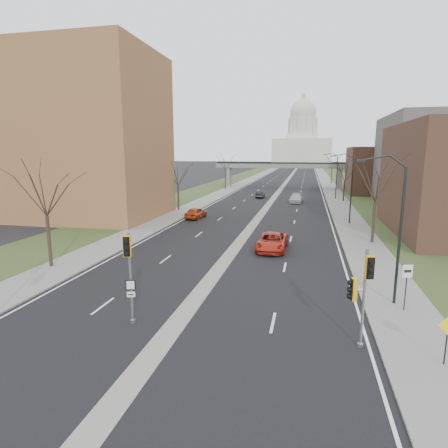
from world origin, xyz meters
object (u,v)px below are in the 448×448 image
(car_left_near, at_px, (196,213))
(car_left_far, at_px, (261,194))
(speed_limit_sign, at_px, (407,279))
(signal_pole_right, at_px, (362,285))
(car_right_mid, at_px, (296,198))
(signal_pole_median, at_px, (129,263))
(car_right_near, at_px, (272,242))
(warning_sign, at_px, (447,333))

(car_left_near, distance_m, car_left_far, 26.10)
(speed_limit_sign, distance_m, car_left_far, 54.30)
(signal_pole_right, height_order, car_right_mid, signal_pole_right)
(car_left_near, bearing_deg, car_left_far, -96.77)
(car_left_far, bearing_deg, car_left_near, 77.49)
(car_left_near, bearing_deg, signal_pole_median, 106.65)
(car_left_near, bearing_deg, car_right_near, 134.64)
(signal_pole_median, height_order, car_right_near, signal_pole_median)
(car_right_near, bearing_deg, car_right_mid, 89.78)
(car_right_mid, bearing_deg, signal_pole_median, -94.80)
(speed_limit_sign, height_order, car_right_near, speed_limit_sign)
(car_right_mid, bearing_deg, car_left_far, 143.29)
(signal_pole_median, xyz_separation_m, warning_sign, (14.66, -0.66, -1.87))
(signal_pole_median, xyz_separation_m, car_left_near, (-6.08, 31.72, -2.64))
(signal_pole_median, bearing_deg, speed_limit_sign, 4.14)
(warning_sign, bearing_deg, car_right_near, 106.65)
(car_left_near, relative_size, car_left_far, 1.10)
(warning_sign, bearing_deg, car_left_far, 94.47)
(signal_pole_right, xyz_separation_m, car_right_mid, (-4.53, 51.24, -2.33))
(speed_limit_sign, bearing_deg, signal_pole_right, -138.34)
(signal_pole_median, relative_size, car_right_mid, 0.92)
(warning_sign, relative_size, car_right_mid, 0.41)
(car_right_mid, bearing_deg, car_right_near, -89.04)
(signal_pole_median, bearing_deg, signal_pole_right, -14.48)
(car_right_mid, bearing_deg, speed_limit_sign, -78.00)
(signal_pole_median, relative_size, car_right_near, 0.87)
(car_right_mid, bearing_deg, warning_sign, -78.65)
(speed_limit_sign, height_order, car_right_mid, speed_limit_sign)
(warning_sign, bearing_deg, car_left_near, 112.52)
(signal_pole_right, bearing_deg, speed_limit_sign, 47.58)
(speed_limit_sign, height_order, warning_sign, speed_limit_sign)
(car_left_near, bearing_deg, warning_sign, 128.44)
(signal_pole_right, bearing_deg, car_right_mid, 84.87)
(speed_limit_sign, distance_m, warning_sign, 5.64)
(signal_pole_median, xyz_separation_m, car_left_far, (-0.40, 57.20, -2.73))
(warning_sign, height_order, car_left_near, warning_sign)
(signal_pole_right, xyz_separation_m, car_left_near, (-17.36, 31.64, -2.32))
(warning_sign, relative_size, car_left_far, 0.53)
(signal_pole_median, height_order, car_right_mid, signal_pole_median)
(signal_pole_right, height_order, car_left_far, signal_pole_right)
(car_left_near, relative_size, car_right_mid, 0.86)
(signal_pole_right, height_order, car_left_near, signal_pole_right)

